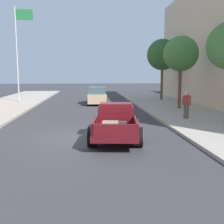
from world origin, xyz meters
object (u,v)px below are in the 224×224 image
Objects in this scene: hotrod_truck_maroon at (116,121)px; street_tree_third at (162,55)px; street_tree_second at (181,54)px; car_background_tan at (97,96)px; flagpole at (19,44)px; pedestrian_sidewalk_right at (186,103)px.

hotrod_truck_maroon is 18.29m from street_tree_third.
hotrod_truck_maroon is 0.89× the size of street_tree_second.
street_tree_second reaches higher than car_background_tan.
flagpole reaches higher than street_tree_third.
hotrod_truck_maroon is at bearing -123.81° from street_tree_second.
flagpole is 14.63m from street_tree_third.
street_tree_third is (1.87, 12.51, 3.81)m from pedestrian_sidewalk_right.
street_tree_second is 0.89× the size of street_tree_third.
pedestrian_sidewalk_right is 13.21m from street_tree_third.
street_tree_third is (6.65, 16.53, 4.14)m from hotrod_truck_maroon.
street_tree_third reaches higher than car_background_tan.
hotrod_truck_maroon is 11.50m from street_tree_second.
street_tree_third is (7.08, 2.70, 4.13)m from car_background_tan.
flagpole is at bearing 138.07° from pedestrian_sidewalk_right.
street_tree_second reaches higher than pedestrian_sidewalk_right.
street_tree_second is (13.97, -6.36, -1.34)m from flagpole.
pedestrian_sidewalk_right reaches higher than car_background_tan.
flagpole reaches higher than pedestrian_sidewalk_right.
flagpole is (-7.91, 15.41, 5.02)m from hotrod_truck_maroon.
pedestrian_sidewalk_right is at bearing 40.01° from hotrod_truck_maroon.
car_background_tan is (-0.43, 13.83, 0.01)m from hotrod_truck_maroon.
hotrod_truck_maroon is at bearing -111.92° from street_tree_third.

